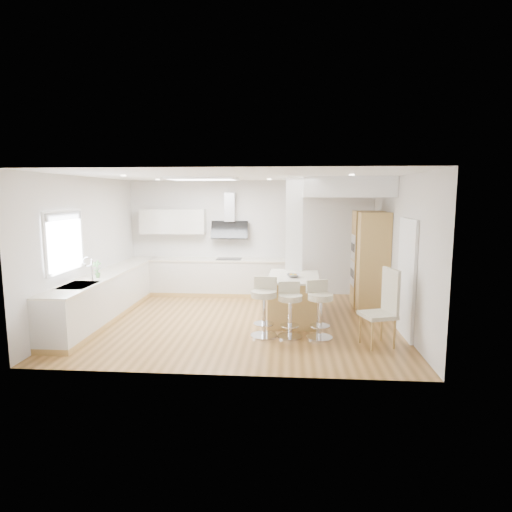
# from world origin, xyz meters

# --- Properties ---
(ground) EXTENTS (6.00, 6.00, 0.00)m
(ground) POSITION_xyz_m (0.00, 0.00, 0.00)
(ground) COLOR #9D6F3A
(ground) RESTS_ON ground
(ceiling) EXTENTS (6.00, 5.00, 0.02)m
(ceiling) POSITION_xyz_m (0.00, 0.00, 0.00)
(ceiling) COLOR white
(ceiling) RESTS_ON ground
(wall_back) EXTENTS (6.00, 0.04, 2.80)m
(wall_back) POSITION_xyz_m (0.00, 2.50, 1.40)
(wall_back) COLOR silver
(wall_back) RESTS_ON ground
(wall_left) EXTENTS (0.04, 5.00, 2.80)m
(wall_left) POSITION_xyz_m (-3.00, 0.00, 1.40)
(wall_left) COLOR silver
(wall_left) RESTS_ON ground
(wall_right) EXTENTS (0.04, 5.00, 2.80)m
(wall_right) POSITION_xyz_m (3.00, 0.00, 1.40)
(wall_right) COLOR silver
(wall_right) RESTS_ON ground
(skylight) EXTENTS (4.10, 2.10, 0.06)m
(skylight) POSITION_xyz_m (-0.79, 0.60, 2.77)
(skylight) COLOR white
(skylight) RESTS_ON ground
(window_left) EXTENTS (0.06, 1.28, 1.07)m
(window_left) POSITION_xyz_m (-2.96, -0.90, 1.69)
(window_left) COLOR white
(window_left) RESTS_ON ground
(doorway_right) EXTENTS (0.05, 1.00, 2.10)m
(doorway_right) POSITION_xyz_m (2.97, -0.60, 1.00)
(doorway_right) COLOR #4D443C
(doorway_right) RESTS_ON ground
(counter_left) EXTENTS (0.63, 4.50, 1.35)m
(counter_left) POSITION_xyz_m (-2.70, 0.23, 0.46)
(counter_left) COLOR tan
(counter_left) RESTS_ON ground
(counter_back) EXTENTS (3.62, 0.63, 2.50)m
(counter_back) POSITION_xyz_m (-0.91, 2.22, 0.70)
(counter_back) COLOR tan
(counter_back) RESTS_ON ground
(pillar) EXTENTS (0.35, 0.35, 2.80)m
(pillar) POSITION_xyz_m (1.05, 0.95, 1.40)
(pillar) COLOR white
(pillar) RESTS_ON ground
(soffit) EXTENTS (1.78, 2.20, 0.40)m
(soffit) POSITION_xyz_m (2.10, 1.40, 2.60)
(soffit) COLOR white
(soffit) RESTS_ON ground
(oven_column) EXTENTS (0.63, 1.21, 2.10)m
(oven_column) POSITION_xyz_m (2.68, 1.23, 1.05)
(oven_column) COLOR tan
(oven_column) RESTS_ON ground
(peninsula) EXTENTS (1.03, 1.50, 0.96)m
(peninsula) POSITION_xyz_m (1.04, 0.18, 0.45)
(peninsula) COLOR tan
(peninsula) RESTS_ON ground
(bar_stool_a) EXTENTS (0.51, 0.51, 1.03)m
(bar_stool_a) POSITION_xyz_m (0.53, -0.82, 0.58)
(bar_stool_a) COLOR silver
(bar_stool_a) RESTS_ON ground
(bar_stool_b) EXTENTS (0.48, 0.48, 0.96)m
(bar_stool_b) POSITION_xyz_m (0.97, -0.84, 0.54)
(bar_stool_b) COLOR silver
(bar_stool_b) RESTS_ON ground
(bar_stool_c) EXTENTS (0.57, 0.57, 1.00)m
(bar_stool_c) POSITION_xyz_m (1.48, -0.85, 0.56)
(bar_stool_c) COLOR silver
(bar_stool_c) RESTS_ON ground
(dining_chair) EXTENTS (0.62, 0.62, 1.27)m
(dining_chair) POSITION_xyz_m (2.50, -1.12, 0.68)
(dining_chair) COLOR beige
(dining_chair) RESTS_ON ground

